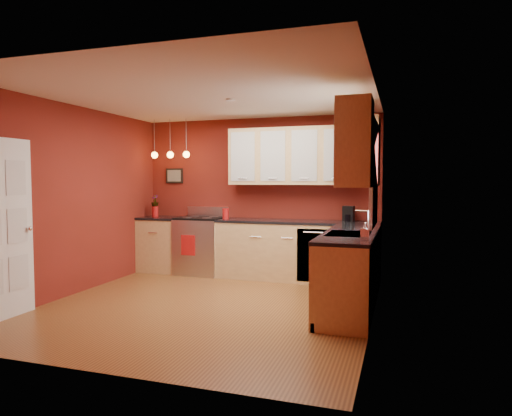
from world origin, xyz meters
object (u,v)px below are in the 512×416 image
(gas_range, at_px, (201,245))
(red_canister, at_px, (226,214))
(coffee_maker, at_px, (348,214))
(soap_pump, at_px, (365,231))
(sink, at_px, (349,236))

(gas_range, distance_m, red_canister, 0.72)
(coffee_maker, bearing_deg, gas_range, -168.16)
(coffee_maker, distance_m, soap_pump, 2.19)
(coffee_maker, bearing_deg, soap_pump, -69.76)
(red_canister, xyz_separation_m, soap_pump, (2.38, -2.00, 0.01))
(gas_range, xyz_separation_m, soap_pump, (2.85, -2.05, 0.55))
(red_canister, relative_size, soap_pump, 0.93)
(soap_pump, bearing_deg, coffee_maker, 100.86)
(gas_range, xyz_separation_m, coffee_maker, (2.43, 0.10, 0.57))
(sink, xyz_separation_m, red_canister, (-2.15, 1.45, 0.11))
(gas_range, relative_size, red_canister, 6.49)
(coffee_maker, bearing_deg, sink, -73.93)
(gas_range, relative_size, soap_pump, 6.01)
(sink, height_order, red_canister, sink)
(sink, bearing_deg, soap_pump, -67.73)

